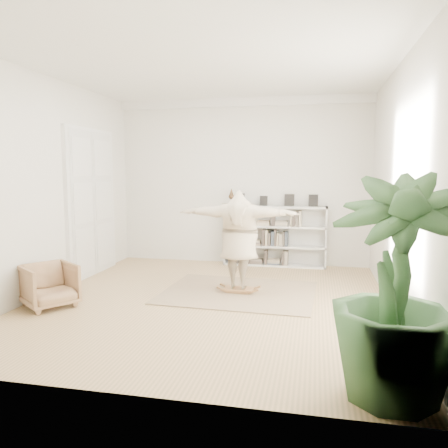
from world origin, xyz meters
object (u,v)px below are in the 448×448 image
Objects in this scene: person at (239,238)px; houseplant at (395,288)px; bookshelf at (274,237)px; armchair at (49,285)px; rocker_board at (239,289)px.

person is 3.64m from houseplant.
armchair is (-3.04, -3.60, -0.31)m from bookshelf.
bookshelf is 1.09× the size of person.
bookshelf is 3.04× the size of armchair.
houseplant is at bearing -73.83° from bookshelf.
person is at bearing -99.41° from bookshelf.
bookshelf is 4.40× the size of rocker_board.
armchair is at bearing -130.18° from bookshelf.
bookshelf is 2.38m from rocker_board.
bookshelf is 1.08× the size of houseplant.
houseplant reaches higher than person.
bookshelf is at bearing 106.17° from houseplant.
armchair is at bearing 28.84° from person.
houseplant is at bearing -75.19° from armchair.
houseplant reaches higher than armchair.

